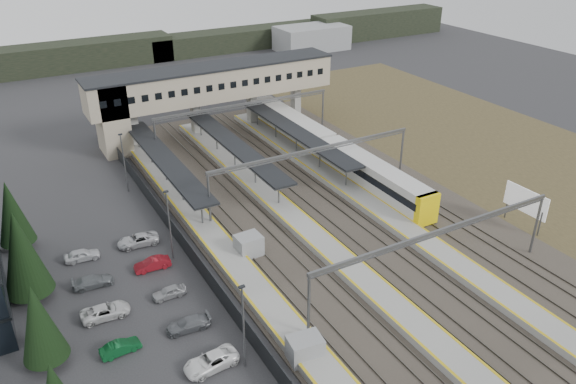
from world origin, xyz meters
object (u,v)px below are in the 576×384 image
relay_cabin_far (249,246)px  footbridge (198,88)px  relay_cabin_near (305,349)px  billboard (526,202)px  train (330,150)px

relay_cabin_far → footbridge: size_ratio=0.07×
relay_cabin_near → billboard: billboard is taller
relay_cabin_far → train: 26.21m
billboard → footbridge: bearing=115.9°
relay_cabin_far → footbridge: 37.09m
relay_cabin_far → train: train is taller
relay_cabin_far → billboard: size_ratio=0.48×
relay_cabin_near → billboard: size_ratio=0.53×
relay_cabin_near → footbridge: (11.11, 51.83, 6.76)m
train → billboard: bearing=-69.4°
relay_cabin_far → train: bearing=37.8°
relay_cabin_near → footbridge: size_ratio=0.07×
relay_cabin_near → relay_cabin_far: bearing=80.6°
relay_cabin_near → footbridge: bearing=77.9°
relay_cabin_far → footbridge: (8.40, 35.50, 6.71)m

